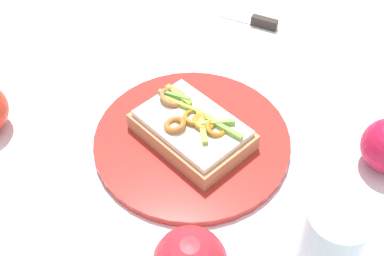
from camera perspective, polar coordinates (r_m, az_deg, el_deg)
name	(u,v)px	position (r m, az deg, el deg)	size (l,w,h in m)	color
ground_plane	(192,143)	(0.72, 0.00, -1.73)	(2.00, 2.00, 0.00)	silver
plate	(192,141)	(0.71, 0.00, -1.41)	(0.27, 0.27, 0.01)	red
sandwich	(192,128)	(0.69, 0.00, -0.05)	(0.15, 0.11, 0.05)	tan
drinking_glass	(332,240)	(0.59, 15.27, -11.83)	(0.07, 0.07, 0.10)	silver
knife	(258,22)	(0.92, 7.33, 11.61)	(0.10, 0.05, 0.02)	silver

